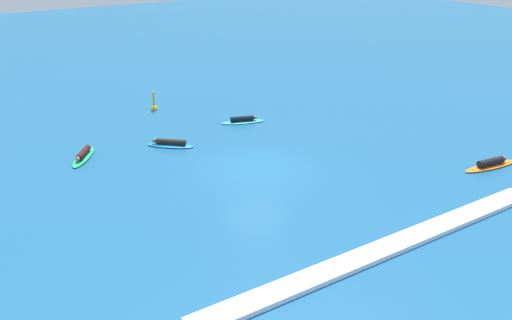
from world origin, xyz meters
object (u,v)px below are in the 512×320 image
(surfer_on_green_board, at_px, (83,155))
(marker_buoy, at_px, (154,107))
(surfer_on_orange_board, at_px, (491,164))
(surfer_on_teal_board, at_px, (243,120))
(surfer_on_blue_board, at_px, (170,144))

(surfer_on_green_board, relative_size, marker_buoy, 1.98)
(surfer_on_orange_board, height_order, marker_buoy, marker_buoy)
(surfer_on_teal_board, relative_size, surfer_on_orange_board, 0.81)
(marker_buoy, bearing_deg, surfer_on_teal_board, -56.77)
(marker_buoy, bearing_deg, surfer_on_blue_board, -106.74)
(surfer_on_orange_board, xyz_separation_m, marker_buoy, (-9.48, 16.74, 0.04))
(surfer_on_blue_board, height_order, marker_buoy, marker_buoy)
(surfer_on_teal_board, distance_m, surfer_on_orange_board, 13.31)
(surfer_on_green_board, height_order, surfer_on_teal_board, surfer_on_green_board)
(surfer_on_orange_board, bearing_deg, marker_buoy, 126.93)
(surfer_on_orange_board, distance_m, marker_buoy, 19.24)
(surfer_on_orange_board, bearing_deg, surfer_on_green_board, 150.76)
(surfer_on_orange_board, relative_size, marker_buoy, 2.52)
(surfer_on_blue_board, relative_size, surfer_on_orange_board, 0.71)
(surfer_on_teal_board, bearing_deg, surfer_on_orange_board, -42.48)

